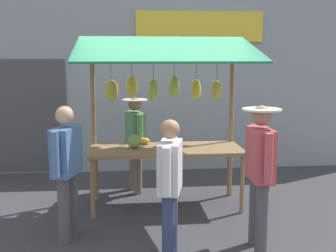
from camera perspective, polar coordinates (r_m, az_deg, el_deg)
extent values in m
plane|color=#38383D|center=(6.54, -0.27, -10.46)|extent=(40.00, 40.00, 0.00)
cube|color=#8C939E|center=(8.37, -1.72, 5.74)|extent=(9.00, 0.25, 3.40)
cube|color=yellow|center=(8.33, 4.23, 12.93)|extent=(2.40, 0.06, 0.56)
cube|color=#47474C|center=(8.52, -19.54, 1.22)|extent=(1.90, 0.04, 2.10)
cube|color=olive|center=(6.30, -0.27, -3.12)|extent=(2.20, 0.90, 0.05)
cylinder|color=olive|center=(6.03, -9.90, -8.16)|extent=(0.06, 0.06, 0.83)
cylinder|color=olive|center=(6.23, 9.74, -7.59)|extent=(0.06, 0.06, 0.83)
cylinder|color=olive|center=(6.77, -9.43, -6.21)|extent=(0.06, 0.06, 0.83)
cylinder|color=olive|center=(6.95, 8.02, -5.78)|extent=(0.06, 0.06, 0.83)
cylinder|color=olive|center=(6.63, -9.77, 0.16)|extent=(0.07, 0.07, 2.35)
cylinder|color=olive|center=(6.81, 8.31, 0.44)|extent=(0.07, 0.07, 2.35)
cylinder|color=olive|center=(6.56, -0.62, 8.76)|extent=(2.12, 0.06, 0.06)
cube|color=#23724C|center=(6.01, -0.15, 10.16)|extent=(2.50, 1.46, 0.39)
cylinder|color=brown|center=(6.64, 6.47, 7.33)|extent=(0.01, 0.01, 0.32)
ellipsoid|color=gold|center=(6.66, 6.43, 4.70)|extent=(0.21, 0.19, 0.29)
cylinder|color=brown|center=(6.62, 3.75, 7.44)|extent=(0.01, 0.01, 0.30)
ellipsoid|color=yellow|center=(6.63, 3.72, 4.79)|extent=(0.22, 0.23, 0.32)
cylinder|color=brown|center=(6.58, 0.81, 7.73)|extent=(0.01, 0.01, 0.23)
ellipsoid|color=#B2CC4C|center=(6.59, 0.80, 5.23)|extent=(0.21, 0.20, 0.34)
cylinder|color=brown|center=(6.49, -1.96, 7.46)|extent=(0.01, 0.01, 0.29)
ellipsoid|color=#B2CC4C|center=(6.51, -1.94, 4.73)|extent=(0.18, 0.15, 0.33)
cylinder|color=brown|center=(6.52, -4.82, 7.64)|extent=(0.01, 0.01, 0.25)
ellipsoid|color=yellow|center=(6.53, -4.79, 5.23)|extent=(0.17, 0.21, 0.30)
cylinder|color=brown|center=(6.53, -7.52, 7.38)|extent=(0.01, 0.01, 0.30)
ellipsoid|color=gold|center=(6.55, -7.46, 4.64)|extent=(0.27, 0.26, 0.33)
ellipsoid|color=gold|center=(6.57, -3.16, -1.96)|extent=(0.22, 0.19, 0.10)
sphere|color=#729E4C|center=(6.28, -4.48, -2.03)|extent=(0.20, 0.20, 0.20)
cylinder|color=#726656|center=(7.24, -4.56, -5.38)|extent=(0.14, 0.14, 0.77)
cylinder|color=#726656|center=(7.00, -4.00, -5.87)|extent=(0.14, 0.14, 0.77)
cube|color=#518C5B|center=(6.98, -4.35, -0.41)|extent=(0.33, 0.50, 0.54)
cylinder|color=#518C5B|center=(7.25, -4.98, 0.12)|extent=(0.09, 0.09, 0.50)
cylinder|color=#518C5B|center=(6.70, -3.68, -0.61)|extent=(0.09, 0.09, 0.50)
sphere|color=#8C664C|center=(6.93, -4.39, 2.92)|extent=(0.21, 0.21, 0.21)
cylinder|color=beige|center=(6.92, -4.40, 3.44)|extent=(0.40, 0.40, 0.02)
cylinder|color=navy|center=(4.72, 0.06, -13.43)|extent=(0.14, 0.14, 0.76)
cylinder|color=navy|center=(4.95, 0.46, -12.32)|extent=(0.14, 0.14, 0.76)
cube|color=silver|center=(4.63, 0.27, -5.38)|extent=(0.32, 0.50, 0.54)
cylinder|color=silver|center=(4.35, -0.22, -6.05)|extent=(0.09, 0.09, 0.50)
cylinder|color=silver|center=(4.90, 0.70, -4.30)|extent=(0.09, 0.09, 0.50)
sphere|color=#A87A5B|center=(4.55, 0.27, -0.44)|extent=(0.21, 0.21, 0.21)
cylinder|color=#4C4C51|center=(5.32, -13.55, -10.77)|extent=(0.14, 0.14, 0.80)
cylinder|color=#4C4C51|center=(5.55, -12.44, -9.88)|extent=(0.14, 0.14, 0.80)
cube|color=#476B9E|center=(5.25, -13.25, -3.23)|extent=(0.34, 0.53, 0.57)
cylinder|color=#476B9E|center=(4.98, -14.63, -3.69)|extent=(0.09, 0.09, 0.52)
cylinder|color=#476B9E|center=(5.52, -12.02, -2.35)|extent=(0.09, 0.09, 0.52)
sphere|color=tan|center=(5.18, -13.42, 1.38)|extent=(0.22, 0.22, 0.22)
cylinder|color=#4C4C51|center=(5.01, 12.22, -11.89)|extent=(0.14, 0.14, 0.82)
cylinder|color=#4C4C51|center=(5.25, 11.39, -10.85)|extent=(0.14, 0.14, 0.82)
cube|color=#BF4C51|center=(4.93, 12.05, -3.67)|extent=(0.24, 0.50, 0.58)
cylinder|color=#BF4C51|center=(4.64, 13.10, -4.22)|extent=(0.09, 0.09, 0.54)
cylinder|color=#BF4C51|center=(5.22, 11.14, -2.68)|extent=(0.09, 0.09, 0.54)
sphere|color=#A87A5B|center=(4.86, 12.22, 1.34)|extent=(0.23, 0.23, 0.23)
cylinder|color=beige|center=(4.85, 12.25, 2.14)|extent=(0.43, 0.43, 0.02)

